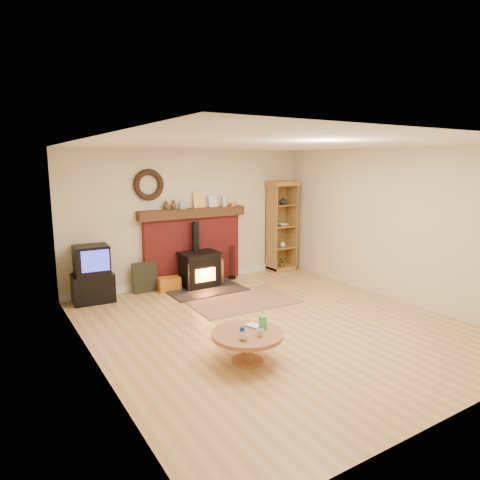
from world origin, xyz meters
TOP-DOWN VIEW (x-y plane):
  - ground at (0.00, 0.00)m, footprint 5.50×5.50m
  - room_shell at (-0.02, 0.09)m, footprint 5.02×5.52m
  - chimney_breast at (0.00, 2.67)m, footprint 2.20×0.22m
  - wood_stove at (-0.05, 2.27)m, footprint 1.40×1.00m
  - area_rug at (0.20, 1.19)m, footprint 1.83×1.30m
  - tv_unit at (-1.98, 2.47)m, footprint 0.69×0.51m
  - curio_cabinet at (2.06, 2.55)m, footprint 0.63×0.45m
  - firelog_box at (-0.63, 2.40)m, footprint 0.43×0.30m
  - leaning_painting at (-1.04, 2.55)m, footprint 0.47×0.13m
  - fire_tools at (0.79, 2.50)m, footprint 0.16×0.16m
  - coffee_table at (-0.96, -0.81)m, footprint 0.86×0.86m

SIDE VIEW (x-z plane):
  - ground at x=0.00m, z-range 0.00..0.00m
  - area_rug at x=0.20m, z-range 0.00..0.01m
  - firelog_box at x=-0.63m, z-range 0.00..0.25m
  - fire_tools at x=0.79m, z-range -0.22..0.48m
  - leaning_painting at x=-1.04m, z-range 0.00..0.56m
  - coffee_table at x=-0.96m, z-range 0.04..0.56m
  - wood_stove at x=-0.05m, z-range -0.29..0.95m
  - tv_unit at x=-1.98m, z-range -0.02..0.96m
  - chimney_breast at x=0.00m, z-range -0.09..1.69m
  - curio_cabinet at x=2.06m, z-range 0.00..1.96m
  - room_shell at x=-0.02m, z-range 0.41..3.02m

